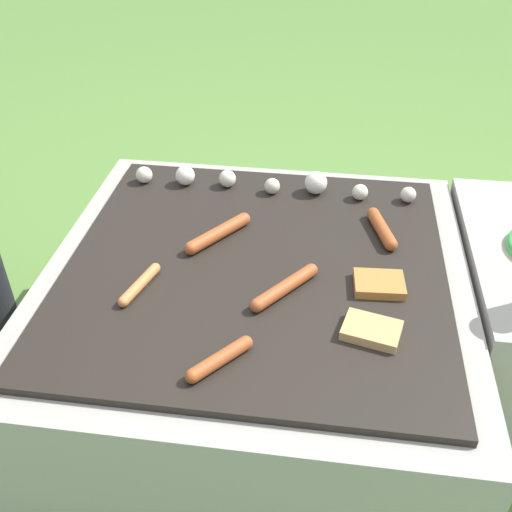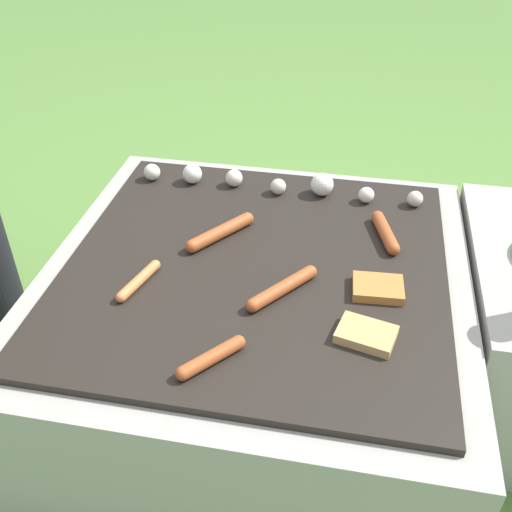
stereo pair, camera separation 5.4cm
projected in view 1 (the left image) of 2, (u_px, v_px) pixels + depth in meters
ground_plane at (256, 391)px, 1.58m from camera, size 14.00×14.00×0.00m
grill at (256, 333)px, 1.46m from camera, size 0.94×0.94×0.43m
sausage_front_center at (140, 284)px, 1.25m from camera, size 0.06×0.14×0.02m
sausage_front_left at (285, 287)px, 1.24m from camera, size 0.13×0.16×0.03m
sausage_front_right at (218, 233)px, 1.40m from camera, size 0.13×0.17×0.03m
sausage_back_center at (382, 229)px, 1.41m from camera, size 0.07×0.16×0.03m
sausage_back_left at (220, 359)px, 1.08m from camera, size 0.11×0.12×0.03m
bread_slice_center at (372, 330)px, 1.14m from camera, size 0.12×0.10×0.02m
bread_slice_left at (379, 284)px, 1.25m from camera, size 0.11×0.09×0.02m
mushroom_row at (266, 182)px, 1.57m from camera, size 0.74×0.07×0.06m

